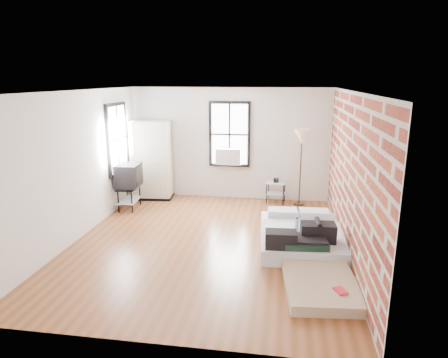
% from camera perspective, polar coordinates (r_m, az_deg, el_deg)
% --- Properties ---
extents(ground, '(6.00, 6.00, 0.00)m').
position_cam_1_polar(ground, '(7.63, -2.36, -9.06)').
color(ground, brown).
rests_on(ground, ground).
extents(room_shell, '(5.02, 6.02, 2.80)m').
position_cam_1_polar(room_shell, '(7.44, -0.21, 4.33)').
color(room_shell, silver).
rests_on(room_shell, ground).
extents(mattress_main, '(1.63, 2.13, 0.66)m').
position_cam_1_polar(mattress_main, '(7.62, 11.02, -7.89)').
color(mattress_main, white).
rests_on(mattress_main, ground).
extents(mattress_bare, '(1.21, 2.04, 0.42)m').
position_cam_1_polar(mattress_bare, '(6.54, 12.84, -12.36)').
color(mattress_bare, tan).
rests_on(mattress_bare, ground).
extents(wardrobe, '(1.05, 0.65, 1.99)m').
position_cam_1_polar(wardrobe, '(10.29, -10.31, 2.64)').
color(wardrobe, black).
rests_on(wardrobe, ground).
extents(side_table, '(0.50, 0.42, 0.62)m').
position_cam_1_polar(side_table, '(9.94, 7.42, -1.07)').
color(side_table, black).
rests_on(side_table, ground).
extents(floor_lamp, '(0.40, 0.40, 1.85)m').
position_cam_1_polar(floor_lamp, '(9.64, 11.07, 5.47)').
color(floor_lamp, black).
rests_on(floor_lamp, ground).
extents(tv_stand, '(0.58, 0.79, 1.08)m').
position_cam_1_polar(tv_stand, '(9.58, -13.50, 0.30)').
color(tv_stand, black).
rests_on(tv_stand, ground).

